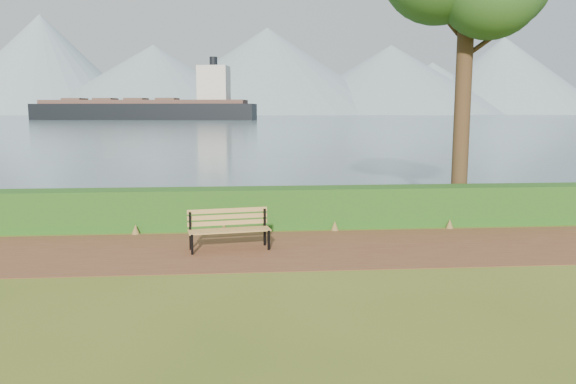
{
  "coord_description": "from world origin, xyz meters",
  "views": [
    {
      "loc": [
        -0.7,
        -11.29,
        2.93
      ],
      "look_at": [
        0.37,
        1.2,
        1.1
      ],
      "focal_mm": 35.0,
      "sensor_mm": 36.0,
      "label": 1
    }
  ],
  "objects": [
    {
      "name": "bench",
      "position": [
        -0.95,
        0.41,
        0.49
      ],
      "size": [
        1.77,
        0.77,
        0.86
      ],
      "rotation": [
        0.0,
        0.0,
        0.16
      ],
      "color": "black",
      "rests_on": "ground"
    },
    {
      "name": "mountains",
      "position": [
        -9.17,
        406.05,
        27.7
      ],
      "size": [
        585.0,
        190.0,
        70.0
      ],
      "color": "gray",
      "rests_on": "ground"
    },
    {
      "name": "hedge",
      "position": [
        0.0,
        2.6,
        0.5
      ],
      "size": [
        32.0,
        0.85,
        1.0
      ],
      "primitive_type": "cube",
      "color": "#1E4A15",
      "rests_on": "ground"
    },
    {
      "name": "water",
      "position": [
        0.0,
        260.0,
        0.01
      ],
      "size": [
        700.0,
        510.0,
        0.0
      ],
      "primitive_type": "cube",
      "color": "slate",
      "rests_on": "ground"
    },
    {
      "name": "path",
      "position": [
        0.0,
        0.3,
        0.01
      ],
      "size": [
        40.0,
        3.4,
        0.01
      ],
      "primitive_type": "cube",
      "color": "brown",
      "rests_on": "ground"
    },
    {
      "name": "ground",
      "position": [
        0.0,
        0.0,
        0.0
      ],
      "size": [
        140.0,
        140.0,
        0.0
      ],
      "primitive_type": "plane",
      "color": "#4D601B",
      "rests_on": "ground"
    },
    {
      "name": "cargo_ship",
      "position": [
        -27.09,
        162.76,
        3.05
      ],
      "size": [
        68.2,
        21.65,
        20.45
      ],
      "rotation": [
        0.0,
        0.0,
        -0.17
      ],
      "color": "black",
      "rests_on": "ground"
    }
  ]
}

